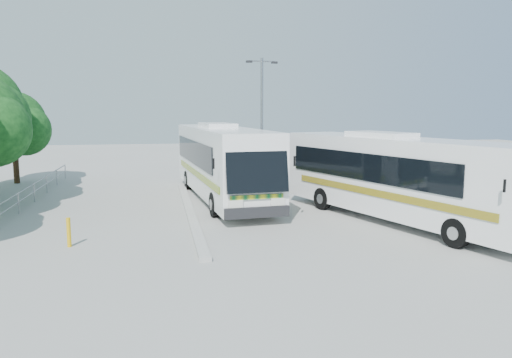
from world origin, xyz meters
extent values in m
plane|color=#A1A19C|center=(0.00, 0.00, 0.00)|extent=(100.00, 100.00, 0.00)
cube|color=#B2B2AD|center=(-2.30, 2.00, 0.07)|extent=(0.40, 16.00, 0.15)
cylinder|color=gray|center=(-10.00, 4.00, 0.95)|extent=(0.06, 22.00, 0.06)
cylinder|color=gray|center=(-10.00, 4.00, 0.55)|extent=(0.06, 22.00, 0.06)
cylinder|color=gray|center=(-10.00, 14.00, 0.50)|extent=(0.06, 0.06, 1.00)
cylinder|color=#382314|center=(-12.70, 13.30, 1.39)|extent=(0.36, 0.36, 2.77)
sphere|color=black|center=(-12.70, 13.30, 3.91)|extent=(4.03, 4.03, 4.03)
sphere|color=black|center=(-11.94, 12.80, 3.46)|extent=(3.28, 3.28, 3.28)
sphere|color=black|center=(-13.33, 13.93, 4.41)|extent=(3.02, 3.02, 3.02)
cube|color=white|center=(-0.38, 5.02, 2.09)|extent=(3.90, 13.55, 3.40)
cube|color=black|center=(0.19, -1.67, 2.51)|extent=(2.60, 0.72, 2.16)
cube|color=black|center=(-1.84, 5.57, 2.51)|extent=(0.96, 10.66, 1.23)
cube|color=black|center=(0.98, 5.81, 2.51)|extent=(0.96, 10.66, 1.23)
cube|color=#0C5525|center=(-1.76, 4.57, 1.45)|extent=(1.01, 11.55, 0.31)
cylinder|color=black|center=(-1.26, 0.59, 0.56)|extent=(0.43, 1.14, 1.11)
cylinder|color=black|center=(1.25, 0.80, 0.56)|extent=(0.43, 1.14, 1.11)
cylinder|color=black|center=(-1.95, 8.69, 0.56)|extent=(0.43, 1.14, 1.11)
cylinder|color=black|center=(0.56, 8.90, 0.56)|extent=(0.43, 1.14, 1.11)
cube|color=white|center=(6.20, -1.76, 1.96)|extent=(6.34, 12.77, 3.19)
cube|color=black|center=(4.74, -1.56, 2.36)|extent=(3.13, 9.59, 1.15)
cube|color=black|center=(7.27, -0.75, 2.36)|extent=(3.13, 9.59, 1.15)
cube|color=#0D6115|center=(5.03, -2.46, 1.36)|extent=(3.36, 10.38, 0.29)
cylinder|color=black|center=(6.32, -6.01, 0.52)|extent=(0.62, 1.09, 1.05)
cylinder|color=black|center=(8.58, -5.28, 0.52)|extent=(0.62, 1.09, 1.05)
cylinder|color=black|center=(3.98, 1.27, 0.52)|extent=(0.62, 1.09, 1.05)
cylinder|color=black|center=(6.24, 2.00, 0.52)|extent=(0.62, 1.09, 1.05)
cylinder|color=gray|center=(2.15, 6.72, 3.80)|extent=(0.18, 0.18, 7.60)
cylinder|color=gray|center=(2.15, 6.72, 7.41)|extent=(1.51, 0.34, 0.08)
cube|color=black|center=(1.40, 6.59, 7.36)|extent=(0.36, 0.23, 0.11)
cube|color=black|center=(2.90, 6.85, 7.36)|extent=(0.36, 0.23, 0.11)
cylinder|color=gold|center=(-6.79, -3.29, 0.52)|extent=(0.16, 0.16, 1.03)
camera|label=1|loc=(-3.68, -21.09, 4.73)|focal=35.00mm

